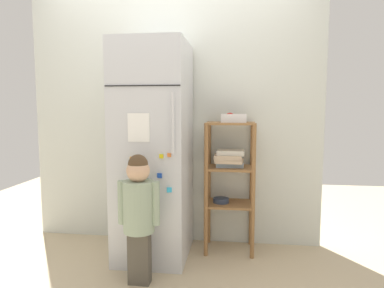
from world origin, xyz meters
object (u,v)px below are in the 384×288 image
(child_standing, at_px, (139,206))
(pantry_shelf_unit, at_px, (229,171))
(refrigerator, at_px, (154,151))
(fruit_bin, at_px, (233,118))

(child_standing, relative_size, pantry_shelf_unit, 0.83)
(refrigerator, bearing_deg, fruit_bin, 14.13)
(child_standing, height_order, fruit_bin, fruit_bin)
(refrigerator, xyz_separation_m, fruit_bin, (0.66, 0.17, 0.28))
(refrigerator, height_order, fruit_bin, refrigerator)
(refrigerator, height_order, child_standing, refrigerator)
(pantry_shelf_unit, distance_m, fruit_bin, 0.47)
(child_standing, xyz_separation_m, pantry_shelf_unit, (0.63, 0.67, 0.14))
(pantry_shelf_unit, height_order, fruit_bin, fruit_bin)
(refrigerator, relative_size, child_standing, 1.91)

